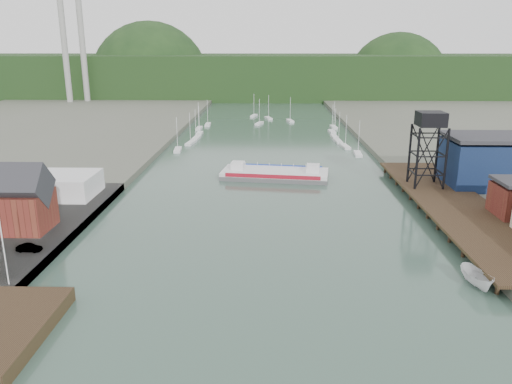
{
  "coord_description": "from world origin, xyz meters",
  "views": [
    {
      "loc": [
        0.7,
        -48.13,
        31.38
      ],
      "look_at": [
        -1.66,
        45.38,
        4.0
      ],
      "focal_mm": 35.0,
      "sensor_mm": 36.0,
      "label": 1
    }
  ],
  "objects_px": {
    "chain_ferry": "(275,174)",
    "motorboat": "(477,279)",
    "harbor_building": "(12,204)",
    "lift_tower": "(431,124)"
  },
  "relations": [
    {
      "from": "harbor_building",
      "to": "motorboat",
      "type": "relative_size",
      "value": 1.84
    },
    {
      "from": "chain_ferry",
      "to": "motorboat",
      "type": "relative_size",
      "value": 4.08
    },
    {
      "from": "harbor_building",
      "to": "chain_ferry",
      "type": "distance_m",
      "value": 61.11
    },
    {
      "from": "harbor_building",
      "to": "lift_tower",
      "type": "relative_size",
      "value": 0.76
    },
    {
      "from": "chain_ferry",
      "to": "motorboat",
      "type": "distance_m",
      "value": 63.7
    },
    {
      "from": "chain_ferry",
      "to": "motorboat",
      "type": "xyz_separation_m",
      "value": [
        26.59,
        -57.89,
        0.21
      ]
    },
    {
      "from": "harbor_building",
      "to": "chain_ferry",
      "type": "relative_size",
      "value": 0.45
    },
    {
      "from": "harbor_building",
      "to": "lift_tower",
      "type": "bearing_deg",
      "value": 19.98
    },
    {
      "from": "lift_tower",
      "to": "chain_ferry",
      "type": "distance_m",
      "value": 38.28
    },
    {
      "from": "harbor_building",
      "to": "chain_ferry",
      "type": "height_order",
      "value": "harbor_building"
    }
  ]
}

